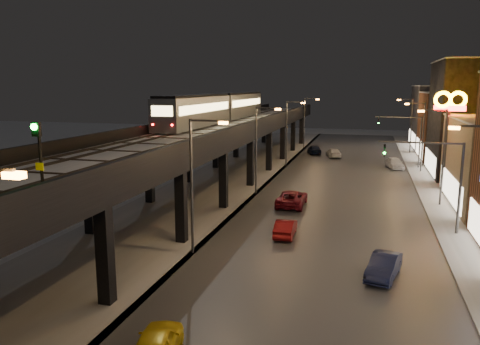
# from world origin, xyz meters

# --- Properties ---
(road_surface) EXTENTS (17.00, 120.00, 0.06)m
(road_surface) POSITION_xyz_m (7.50, 35.00, 0.03)
(road_surface) COLOR #46474D
(road_surface) RESTS_ON ground
(sidewalk_right) EXTENTS (4.00, 120.00, 0.14)m
(sidewalk_right) POSITION_xyz_m (17.50, 35.00, 0.07)
(sidewalk_right) COLOR #9FA1A8
(sidewalk_right) RESTS_ON ground
(under_viaduct_pavement) EXTENTS (11.00, 120.00, 0.06)m
(under_viaduct_pavement) POSITION_xyz_m (-6.00, 35.00, 0.03)
(under_viaduct_pavement) COLOR #9FA1A8
(under_viaduct_pavement) RESTS_ON ground
(elevated_viaduct) EXTENTS (9.00, 100.00, 6.30)m
(elevated_viaduct) POSITION_xyz_m (-6.00, 31.84, 5.62)
(elevated_viaduct) COLOR black
(elevated_viaduct) RESTS_ON ground
(viaduct_trackbed) EXTENTS (8.40, 100.00, 0.32)m
(viaduct_trackbed) POSITION_xyz_m (-6.01, 31.97, 6.39)
(viaduct_trackbed) COLOR #B2B7C1
(viaduct_trackbed) RESTS_ON elevated_viaduct
(viaduct_parapet_streetside) EXTENTS (0.30, 100.00, 1.10)m
(viaduct_parapet_streetside) POSITION_xyz_m (-1.65, 32.00, 6.85)
(viaduct_parapet_streetside) COLOR black
(viaduct_parapet_streetside) RESTS_ON elevated_viaduct
(viaduct_parapet_far) EXTENTS (0.30, 100.00, 1.10)m
(viaduct_parapet_far) POSITION_xyz_m (-10.35, 32.00, 6.85)
(viaduct_parapet_far) COLOR black
(viaduct_parapet_far) RESTS_ON elevated_viaduct
(building_e) EXTENTS (12.20, 12.20, 10.16)m
(building_e) POSITION_xyz_m (23.99, 62.00, 5.08)
(building_e) COLOR brown
(building_e) RESTS_ON ground
(building_f) EXTENTS (12.20, 16.20, 11.16)m
(building_f) POSITION_xyz_m (23.99, 76.00, 5.58)
(building_f) COLOR #2B2A30
(building_f) RESTS_ON ground
(streetlight_left_1) EXTENTS (2.57, 0.28, 9.00)m
(streetlight_left_1) POSITION_xyz_m (-0.43, 13.00, 5.24)
(streetlight_left_1) COLOR #38383A
(streetlight_left_1) RESTS_ON ground
(streetlight_left_2) EXTENTS (2.57, 0.28, 9.00)m
(streetlight_left_2) POSITION_xyz_m (-0.43, 31.00, 5.24)
(streetlight_left_2) COLOR #38383A
(streetlight_left_2) RESTS_ON ground
(streetlight_right_2) EXTENTS (2.56, 0.28, 9.00)m
(streetlight_right_2) POSITION_xyz_m (16.73, 31.00, 5.24)
(streetlight_right_2) COLOR #38383A
(streetlight_right_2) RESTS_ON ground
(streetlight_left_3) EXTENTS (2.57, 0.28, 9.00)m
(streetlight_left_3) POSITION_xyz_m (-0.43, 49.00, 5.24)
(streetlight_left_3) COLOR #38383A
(streetlight_left_3) RESTS_ON ground
(streetlight_right_3) EXTENTS (2.56, 0.28, 9.00)m
(streetlight_right_3) POSITION_xyz_m (16.73, 49.00, 5.24)
(streetlight_right_3) COLOR #38383A
(streetlight_right_3) RESTS_ON ground
(streetlight_left_4) EXTENTS (2.57, 0.28, 9.00)m
(streetlight_left_4) POSITION_xyz_m (-0.43, 67.00, 5.24)
(streetlight_left_4) COLOR #38383A
(streetlight_left_4) RESTS_ON ground
(streetlight_right_4) EXTENTS (2.56, 0.28, 9.00)m
(streetlight_right_4) POSITION_xyz_m (16.73, 67.00, 5.24)
(streetlight_right_4) COLOR #38383A
(streetlight_right_4) RESTS_ON ground
(traffic_light_rig_a) EXTENTS (6.10, 0.34, 7.00)m
(traffic_light_rig_a) POSITION_xyz_m (15.84, 22.00, 4.50)
(traffic_light_rig_a) COLOR #38383A
(traffic_light_rig_a) RESTS_ON ground
(traffic_light_rig_b) EXTENTS (6.10, 0.34, 7.00)m
(traffic_light_rig_b) POSITION_xyz_m (15.84, 52.00, 4.50)
(traffic_light_rig_b) COLOR #38383A
(traffic_light_rig_b) RESTS_ON ground
(subway_train) EXTENTS (2.93, 35.20, 3.50)m
(subway_train) POSITION_xyz_m (-8.50, 43.17, 8.36)
(subway_train) COLOR gray
(subway_train) RESTS_ON viaduct_trackbed
(rail_signal) EXTENTS (0.35, 0.43, 3.06)m
(rail_signal) POSITION_xyz_m (-2.10, 0.44, 8.79)
(rail_signal) COLOR black
(rail_signal) RESTS_ON viaduct_trackbed
(car_near_white) EXTENTS (1.51, 3.92, 1.28)m
(car_near_white) POSITION_xyz_m (4.66, 18.20, 0.64)
(car_near_white) COLOR maroon
(car_near_white) RESTS_ON ground
(car_mid_silver) EXTENTS (2.47, 5.31, 1.47)m
(car_mid_silver) POSITION_xyz_m (3.68, 27.10, 0.74)
(car_mid_silver) COLOR maroon
(car_mid_silver) RESTS_ON ground
(car_mid_dark) EXTENTS (2.97, 5.01, 1.36)m
(car_mid_dark) POSITION_xyz_m (5.10, 59.07, 0.68)
(car_mid_dark) COLOR silver
(car_mid_dark) RESTS_ON ground
(car_far_white) EXTENTS (2.98, 4.74, 1.50)m
(car_far_white) POSITION_xyz_m (1.79, 61.61, 0.75)
(car_far_white) COLOR black
(car_far_white) RESTS_ON ground
(car_onc_silver) EXTENTS (2.31, 4.31, 1.35)m
(car_onc_silver) POSITION_xyz_m (11.51, 12.19, 0.67)
(car_onc_silver) COLOR #161C40
(car_onc_silver) RESTS_ON ground
(car_onc_red) EXTENTS (2.73, 4.74, 1.52)m
(car_onc_red) POSITION_xyz_m (13.82, 50.74, 0.76)
(car_onc_red) COLOR white
(car_onc_red) RESTS_ON ground
(sign_mcdonalds) EXTENTS (3.13, 0.48, 10.56)m
(sign_mcdonalds) POSITION_xyz_m (18.00, 36.35, 8.66)
(sign_mcdonalds) COLOR #38383A
(sign_mcdonalds) RESTS_ON ground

